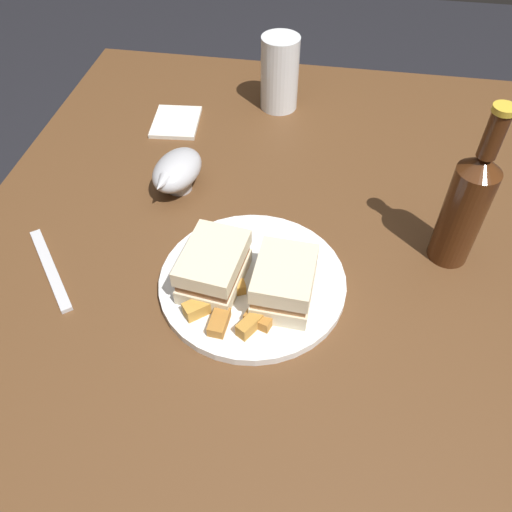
% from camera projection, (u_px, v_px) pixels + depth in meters
% --- Properties ---
extents(ground_plane, '(6.00, 6.00, 0.00)m').
position_uv_depth(ground_plane, '(258.00, 445.00, 1.35)').
color(ground_plane, black).
extents(dining_table, '(1.23, 0.96, 0.74)m').
position_uv_depth(dining_table, '(258.00, 374.00, 1.08)').
color(dining_table, brown).
rests_on(dining_table, ground).
extents(plate, '(0.27, 0.27, 0.01)m').
position_uv_depth(plate, '(253.00, 282.00, 0.76)').
color(plate, white).
rests_on(plate, dining_table).
extents(sandwich_half_left, '(0.12, 0.09, 0.06)m').
position_uv_depth(sandwich_half_left, '(214.00, 267.00, 0.73)').
color(sandwich_half_left, beige).
rests_on(sandwich_half_left, plate).
extents(sandwich_half_right, '(0.10, 0.08, 0.07)m').
position_uv_depth(sandwich_half_right, '(284.00, 283.00, 0.71)').
color(sandwich_half_right, beige).
rests_on(sandwich_half_right, plate).
extents(potato_wedge_front, '(0.05, 0.04, 0.02)m').
position_uv_depth(potato_wedge_front, '(252.00, 323.00, 0.69)').
color(potato_wedge_front, '#B77F33').
rests_on(potato_wedge_front, plate).
extents(potato_wedge_middle, '(0.04, 0.03, 0.02)m').
position_uv_depth(potato_wedge_middle, '(219.00, 322.00, 0.70)').
color(potato_wedge_middle, '#AD702D').
rests_on(potato_wedge_middle, plate).
extents(potato_wedge_back, '(0.03, 0.04, 0.02)m').
position_uv_depth(potato_wedge_back, '(258.00, 320.00, 0.70)').
color(potato_wedge_back, '#AD702D').
rests_on(potato_wedge_back, plate).
extents(potato_wedge_left_edge, '(0.05, 0.05, 0.02)m').
position_uv_depth(potato_wedge_left_edge, '(201.00, 307.00, 0.71)').
color(potato_wedge_left_edge, gold).
rests_on(potato_wedge_left_edge, plate).
extents(potato_wedge_right_edge, '(0.05, 0.05, 0.02)m').
position_uv_depth(potato_wedge_right_edge, '(216.00, 289.00, 0.73)').
color(potato_wedge_right_edge, '#B77F33').
rests_on(potato_wedge_right_edge, plate).
extents(potato_wedge_stray, '(0.03, 0.05, 0.02)m').
position_uv_depth(potato_wedge_stray, '(230.00, 289.00, 0.73)').
color(potato_wedge_stray, '#B77F33').
rests_on(potato_wedge_stray, plate).
extents(pint_glass, '(0.08, 0.08, 0.15)m').
position_uv_depth(pint_glass, '(279.00, 77.00, 1.05)').
color(pint_glass, white).
rests_on(pint_glass, dining_table).
extents(gravy_boat, '(0.13, 0.10, 0.07)m').
position_uv_depth(gravy_boat, '(177.00, 171.00, 0.88)').
color(gravy_boat, '#B7B7BC').
rests_on(gravy_boat, dining_table).
extents(cider_bottle, '(0.06, 0.06, 0.26)m').
position_uv_depth(cider_bottle, '(466.00, 205.00, 0.73)').
color(cider_bottle, '#47230F').
rests_on(cider_bottle, dining_table).
extents(napkin, '(0.12, 0.10, 0.01)m').
position_uv_depth(napkin, '(176.00, 122.00, 1.05)').
color(napkin, silver).
rests_on(napkin, dining_table).
extents(fork, '(0.15, 0.13, 0.01)m').
position_uv_depth(fork, '(50.00, 269.00, 0.78)').
color(fork, silver).
rests_on(fork, dining_table).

